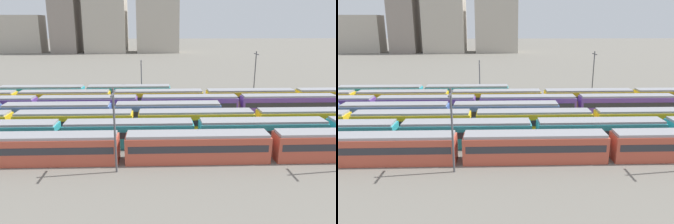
% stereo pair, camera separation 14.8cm
% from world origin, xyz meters
% --- Properties ---
extents(train_track_0, '(93.60, 3.06, 3.75)m').
position_xyz_m(train_track_0, '(36.41, 0.00, 1.90)').
color(train_track_0, '#BC4C38').
rests_on(train_track_0, ground_plane).
extents(train_track_1, '(112.50, 3.06, 3.75)m').
position_xyz_m(train_track_1, '(36.89, 5.20, 1.90)').
color(train_track_1, teal).
rests_on(train_track_1, ground_plane).
extents(train_track_2, '(93.60, 3.06, 3.75)m').
position_xyz_m(train_track_2, '(37.45, 10.40, 1.90)').
color(train_track_2, yellow).
rests_on(train_track_2, ground_plane).
extents(train_track_3, '(55.80, 3.06, 3.75)m').
position_xyz_m(train_track_3, '(14.36, 15.60, 1.90)').
color(train_track_3, '#4C70BC').
rests_on(train_track_3, ground_plane).
extents(train_track_4, '(93.60, 3.06, 3.75)m').
position_xyz_m(train_track_4, '(37.52, 20.80, 1.90)').
color(train_track_4, '#6B429E').
rests_on(train_track_4, ground_plane).
extents(train_track_5, '(93.60, 3.06, 3.75)m').
position_xyz_m(train_track_5, '(31.66, 26.00, 1.90)').
color(train_track_5, yellow).
rests_on(train_track_5, ground_plane).
extents(train_track_6, '(55.80, 3.06, 3.75)m').
position_xyz_m(train_track_6, '(6.36, 31.20, 1.90)').
color(train_track_6, teal).
rests_on(train_track_6, ground_plane).
extents(catenary_pole_0, '(0.24, 3.20, 10.07)m').
position_xyz_m(catenary_pole_0, '(26.55, -2.89, 5.58)').
color(catenary_pole_0, '#4C4C51').
rests_on(catenary_pole_0, ground_plane).
extents(catenary_pole_1, '(0.24, 3.20, 10.72)m').
position_xyz_m(catenary_pole_1, '(53.86, 34.40, 5.92)').
color(catenary_pole_1, '#4C4C51').
rests_on(catenary_pole_1, ground_plane).
extents(catenary_pole_3, '(0.24, 3.20, 8.85)m').
position_xyz_m(catenary_pole_3, '(27.88, 34.22, 4.96)').
color(catenary_pole_3, '#4C4C51').
rests_on(catenary_pole_3, ground_plane).
extents(distant_building_0, '(26.08, 12.59, 20.94)m').
position_xyz_m(distant_building_0, '(-46.96, 153.29, 10.47)').
color(distant_building_0, '#B2A899').
rests_on(distant_building_0, ground_plane).
extents(distant_building_1, '(14.50, 19.27, 45.77)m').
position_xyz_m(distant_building_1, '(-20.49, 153.29, 22.89)').
color(distant_building_1, gray).
rests_on(distant_building_1, ground_plane).
extents(distant_building_2, '(22.94, 21.40, 49.61)m').
position_xyz_m(distant_building_2, '(2.54, 153.29, 24.80)').
color(distant_building_2, '#B2A899').
rests_on(distant_building_2, ground_plane).
extents(distant_building_3, '(23.96, 16.80, 30.24)m').
position_xyz_m(distant_building_3, '(32.19, 153.29, 15.12)').
color(distant_building_3, '#B2A899').
rests_on(distant_building_3, ground_plane).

